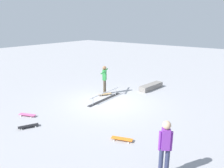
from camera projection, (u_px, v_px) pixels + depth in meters
ground_plane at (108, 102)px, 11.72m from camera, size 60.00×60.00×0.00m
grind_rail at (105, 96)px, 12.07m from camera, size 2.73×0.28×0.43m
skate_ledge at (151, 87)px, 13.96m from camera, size 2.04×0.74×0.33m
skater_main at (105, 78)px, 12.80m from camera, size 1.30×0.64×1.73m
skateboard_main at (105, 94)px, 12.79m from camera, size 0.79×0.57×0.09m
bystander_purple_shirt at (165, 146)px, 5.86m from camera, size 0.29×0.36×1.70m
loose_skateboard_pink at (27, 115)px, 9.95m from camera, size 0.49×0.82×0.09m
loose_skateboard_orange at (122, 139)px, 7.90m from camera, size 0.46×0.82×0.09m
loose_skateboard_black at (28, 126)px, 8.87m from camera, size 0.81×0.54×0.09m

